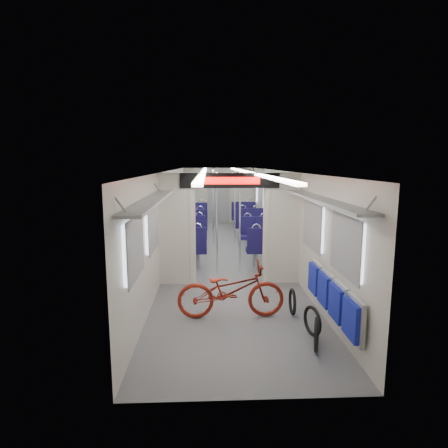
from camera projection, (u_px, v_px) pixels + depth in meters
name	position (u px, v px, depth m)	size (l,w,h in m)	color
carriage	(226.00, 203.00, 9.40)	(12.00, 12.02, 2.31)	#515456
bicycle	(231.00, 290.00, 6.07)	(0.61, 1.74, 0.91)	maroon
flip_bench	(332.00, 296.00, 5.45)	(0.12, 2.14, 0.56)	gray
bike_hoop_a	(316.00, 336.00, 5.00)	(0.47, 0.47, 0.05)	black
bike_hoop_b	(312.00, 323.00, 5.45)	(0.45, 0.45, 0.05)	black
bike_hoop_c	(292.00, 303.00, 6.21)	(0.44, 0.44, 0.05)	black
seat_bay_near_left	(190.00, 238.00, 9.86)	(0.91, 2.09, 1.11)	#130E3F
seat_bay_near_right	(260.00, 238.00, 9.88)	(0.90, 2.02, 1.08)	#130E3F
seat_bay_far_left	(194.00, 219.00, 13.11)	(0.94, 2.20, 1.14)	#130E3F
seat_bay_far_right	(246.00, 218.00, 13.43)	(0.94, 2.20, 1.14)	#130E3F
stanchion_near_left	(217.00, 223.00, 8.43)	(0.04, 0.04, 2.30)	silver
stanchion_near_right	(240.00, 222.00, 8.57)	(0.04, 0.04, 2.30)	silver
stanchion_far_left	(213.00, 208.00, 11.24)	(0.04, 0.04, 2.30)	silver
stanchion_far_right	(235.00, 207.00, 11.65)	(0.04, 0.04, 2.30)	silver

